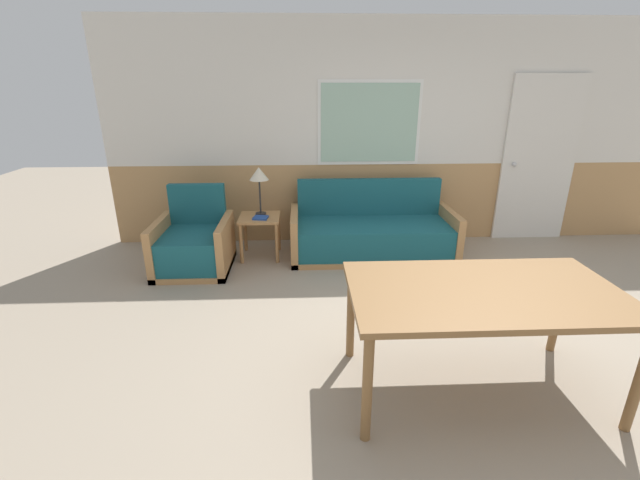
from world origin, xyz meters
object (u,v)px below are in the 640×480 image
object	(u,v)px
side_table	(260,224)
table_lamp	(259,176)
dining_table	(484,299)
armchair	(194,246)
couch	(372,234)

from	to	relation	value
side_table	table_lamp	bearing A→B (deg)	83.09
table_lamp	dining_table	world-z (taller)	table_lamp
dining_table	table_lamp	bearing A→B (deg)	122.84
armchair	dining_table	xyz separation A→B (m)	(2.35, -2.14, 0.42)
table_lamp	armchair	bearing A→B (deg)	-151.55
couch	table_lamp	xyz separation A→B (m)	(-1.32, 0.08, 0.71)
armchair	dining_table	size ratio (longest dim) A/B	0.52
armchair	table_lamp	world-z (taller)	table_lamp
couch	side_table	xyz separation A→B (m)	(-1.33, -0.01, 0.15)
armchair	table_lamp	xyz separation A→B (m)	(0.72, 0.39, 0.70)
table_lamp	couch	bearing A→B (deg)	-3.30
couch	side_table	bearing A→B (deg)	-179.75
side_table	dining_table	size ratio (longest dim) A/B	0.29
couch	armchair	size ratio (longest dim) A/B	2.19
armchair	side_table	world-z (taller)	armchair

